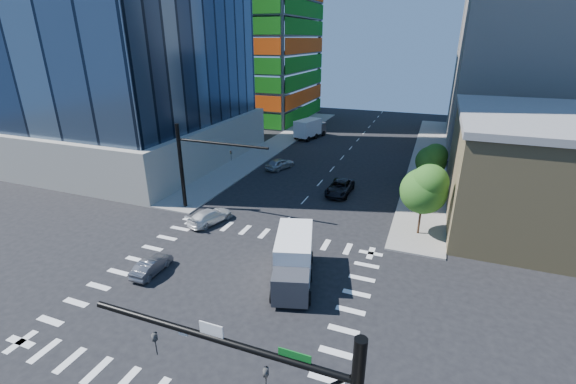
% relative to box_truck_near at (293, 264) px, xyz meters
% --- Properties ---
extents(ground, '(160.00, 160.00, 0.00)m').
position_rel_box_truck_near_xyz_m(ground, '(-4.24, -2.69, -1.54)').
color(ground, black).
rests_on(ground, ground).
extents(road_markings, '(20.00, 20.00, 0.01)m').
position_rel_box_truck_near_xyz_m(road_markings, '(-4.24, -2.69, -1.53)').
color(road_markings, silver).
rests_on(road_markings, ground).
extents(sidewalk_ne, '(5.00, 60.00, 0.15)m').
position_rel_box_truck_near_xyz_m(sidewalk_ne, '(8.26, 37.31, -1.46)').
color(sidewalk_ne, gray).
rests_on(sidewalk_ne, ground).
extents(sidewalk_nw, '(5.00, 60.00, 0.15)m').
position_rel_box_truck_near_xyz_m(sidewalk_nw, '(-16.74, 37.31, -1.46)').
color(sidewalk_nw, gray).
rests_on(sidewalk_nw, ground).
extents(construction_building, '(25.16, 34.50, 70.60)m').
position_rel_box_truck_near_xyz_m(construction_building, '(-31.65, 59.24, 23.07)').
color(construction_building, gray).
rests_on(construction_building, ground).
extents(commercial_building, '(20.50, 22.50, 10.60)m').
position_rel_box_truck_near_xyz_m(commercial_building, '(20.76, 19.31, 3.77)').
color(commercial_building, '#8E7C52').
rests_on(commercial_building, ground).
extents(bg_building_ne, '(24.00, 30.00, 28.00)m').
position_rel_box_truck_near_xyz_m(bg_building_ne, '(22.76, 52.31, 12.46)').
color(bg_building_ne, slate).
rests_on(bg_building_ne, ground).
extents(signal_mast_nw, '(10.20, 0.40, 9.00)m').
position_rel_box_truck_near_xyz_m(signal_mast_nw, '(-14.24, 8.81, 3.96)').
color(signal_mast_nw, black).
rests_on(signal_mast_nw, sidewalk_nw).
extents(tree_south, '(4.16, 4.16, 6.82)m').
position_rel_box_truck_near_xyz_m(tree_south, '(8.39, 11.22, 3.15)').
color(tree_south, '#382316').
rests_on(tree_south, sidewalk_ne).
extents(tree_north, '(3.54, 3.52, 5.78)m').
position_rel_box_truck_near_xyz_m(tree_north, '(8.69, 23.22, 2.45)').
color(tree_north, '#382316').
rests_on(tree_north, sidewalk_ne).
extents(car_nb_far, '(2.63, 5.58, 1.54)m').
position_rel_box_truck_near_xyz_m(car_nb_far, '(-1.04, 18.68, -0.77)').
color(car_nb_far, black).
rests_on(car_nb_far, ground).
extents(car_sb_near, '(3.36, 5.25, 1.42)m').
position_rel_box_truck_near_xyz_m(car_sb_near, '(-11.17, 6.52, -0.83)').
color(car_sb_near, white).
rests_on(car_sb_near, ground).
extents(car_sb_mid, '(3.40, 4.88, 1.54)m').
position_rel_box_truck_near_xyz_m(car_sb_mid, '(-11.14, 24.80, -0.77)').
color(car_sb_mid, '#B5BABD').
rests_on(car_sb_mid, ground).
extents(car_sb_cross, '(1.42, 3.82, 1.25)m').
position_rel_box_truck_near_xyz_m(car_sb_cross, '(-10.71, -2.77, -0.92)').
color(car_sb_cross, '#57575D').
rests_on(car_sb_cross, ground).
extents(box_truck_near, '(4.57, 7.15, 3.48)m').
position_rel_box_truck_near_xyz_m(box_truck_near, '(0.00, 0.00, 0.00)').
color(box_truck_near, black).
rests_on(box_truck_near, ground).
extents(box_truck_far, '(4.39, 7.18, 3.51)m').
position_rel_box_truck_near_xyz_m(box_truck_far, '(-12.74, 43.84, 0.01)').
color(box_truck_far, black).
rests_on(box_truck_far, ground).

